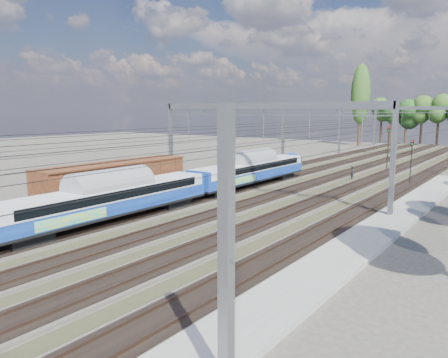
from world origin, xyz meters
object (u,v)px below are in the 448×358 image
Objects in this scene: emu_train at (105,194)px; freight_boxcar at (116,181)px; signal_near at (388,143)px; signal_far at (411,157)px; worker at (352,173)px.

emu_train is 6.52m from freight_boxcar.
signal_near is 1.22× the size of signal_far.
freight_boxcar is 29.04m from worker.
signal_near is (8.12, 41.51, 1.53)m from emu_train.
signal_near reaches higher than signal_far.
signal_near is (1.21, 10.13, 3.05)m from worker.
emu_train reaches higher than freight_boxcar.
freight_boxcar reaches higher than worker.
freight_boxcar is at bearing -119.89° from signal_far.
signal_near is at bearing -18.34° from worker.
emu_train is at bearing -109.20° from signal_far.
signal_far is (5.33, -9.94, -0.69)m from signal_near.
signal_far is at bearing -61.55° from signal_near.
worker is at bearing -96.58° from signal_near.
signal_far is at bearing 66.93° from emu_train.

